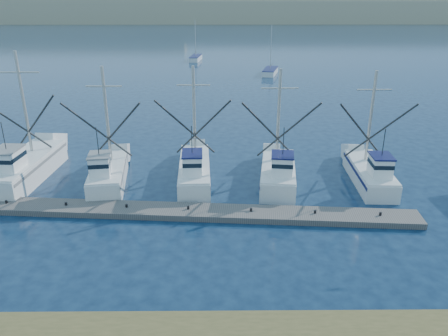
{
  "coord_description": "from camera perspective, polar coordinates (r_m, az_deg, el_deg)",
  "views": [
    {
      "loc": [
        -4.03,
        -18.67,
        13.24
      ],
      "look_at": [
        -3.8,
        8.0,
        2.45
      ],
      "focal_mm": 35.0,
      "sensor_mm": 36.0,
      "label": 1
    }
  ],
  "objects": [
    {
      "name": "sailboat_far",
      "position": [
        93.36,
        -3.71,
        14.13
      ],
      "size": [
        2.45,
        6.36,
        8.1
      ],
      "rotation": [
        0.0,
        0.0,
        -0.12
      ],
      "color": "white",
      "rests_on": "ground"
    },
    {
      "name": "trawler_fleet",
      "position": [
        32.39,
        -6.96,
        -0.41
      ],
      "size": [
        28.66,
        9.18,
        9.35
      ],
      "color": "white",
      "rests_on": "ground"
    },
    {
      "name": "floating_dock",
      "position": [
        28.1,
        -4.68,
        -5.72
      ],
      "size": [
        29.14,
        4.21,
        0.39
      ],
      "primitive_type": "cube",
      "rotation": [
        0.0,
        0.0,
        -0.08
      ],
      "color": "#655E5A",
      "rests_on": "ground"
    },
    {
      "name": "dune_ridge",
      "position": [
        228.86,
        0.55,
        19.95
      ],
      "size": [
        360.0,
        60.0,
        10.0
      ],
      "primitive_type": "cube",
      "color": "tan",
      "rests_on": "ground"
    },
    {
      "name": "sailboat_near",
      "position": [
        77.38,
        6.06,
        12.42
      ],
      "size": [
        3.37,
        6.43,
        8.1
      ],
      "rotation": [
        0.0,
        0.0,
        -0.24
      ],
      "color": "white",
      "rests_on": "ground"
    },
    {
      "name": "ground",
      "position": [
        23.24,
        9.83,
        -13.07
      ],
      "size": [
        500.0,
        500.0,
        0.0
      ],
      "primitive_type": "plane",
      "color": "#0B1D34",
      "rests_on": "ground"
    }
  ]
}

